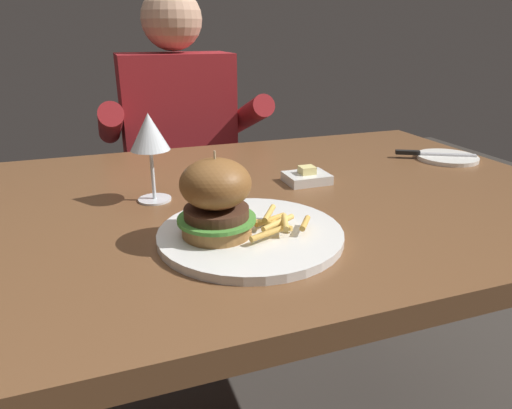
# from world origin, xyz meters

# --- Properties ---
(dining_table) EXTENTS (1.31, 0.87, 0.74)m
(dining_table) POSITION_xyz_m (0.00, 0.00, 0.65)
(dining_table) COLOR brown
(dining_table) RESTS_ON ground
(main_plate) EXTENTS (0.29, 0.29, 0.01)m
(main_plate) POSITION_xyz_m (-0.08, -0.19, 0.75)
(main_plate) COLOR white
(main_plate) RESTS_ON dining_table
(burger_sandwich) EXTENTS (0.12, 0.12, 0.13)m
(burger_sandwich) POSITION_xyz_m (-0.13, -0.19, 0.81)
(burger_sandwich) COLOR #9E6B38
(burger_sandwich) RESTS_ON main_plate
(fries_pile) EXTENTS (0.11, 0.09, 0.03)m
(fries_pile) POSITION_xyz_m (-0.04, -0.20, 0.77)
(fries_pile) COLOR #EABC5B
(fries_pile) RESTS_ON main_plate
(wine_glass) EXTENTS (0.07, 0.07, 0.17)m
(wine_glass) POSITION_xyz_m (-0.20, 0.03, 0.87)
(wine_glass) COLOR silver
(wine_glass) RESTS_ON dining_table
(bread_plate) EXTENTS (0.15, 0.15, 0.01)m
(bread_plate) POSITION_xyz_m (0.55, 0.09, 0.74)
(bread_plate) COLOR white
(bread_plate) RESTS_ON dining_table
(table_knife) EXTENTS (0.18, 0.10, 0.01)m
(table_knife) POSITION_xyz_m (0.50, 0.11, 0.75)
(table_knife) COLOR silver
(table_knife) RESTS_ON bread_plate
(butter_dish) EXTENTS (0.09, 0.07, 0.04)m
(butter_dish) POSITION_xyz_m (0.13, 0.04, 0.75)
(butter_dish) COLOR white
(butter_dish) RESTS_ON dining_table
(diner_person) EXTENTS (0.51, 0.36, 1.18)m
(diner_person) POSITION_xyz_m (-0.03, 0.71, 0.56)
(diner_person) COLOR #282833
(diner_person) RESTS_ON ground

